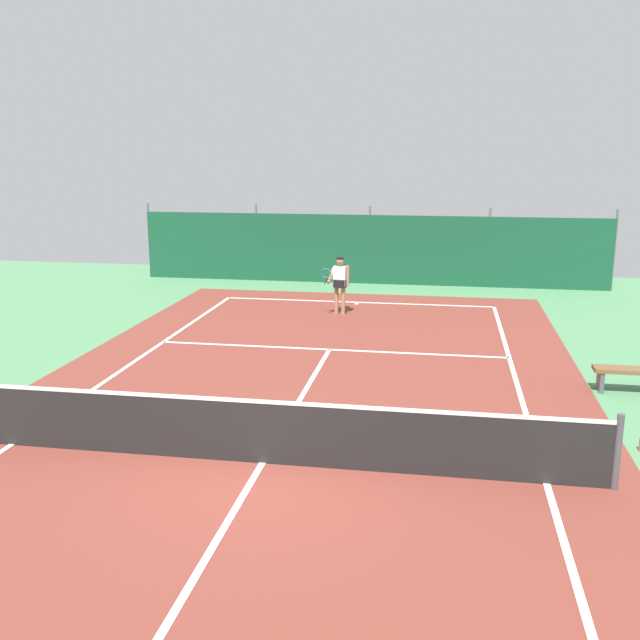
{
  "coord_description": "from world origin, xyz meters",
  "views": [
    {
      "loc": [
        2.55,
        -9.77,
        4.58
      ],
      "look_at": [
        -0.09,
        5.63,
        0.9
      ],
      "focal_mm": 40.62,
      "sensor_mm": 36.0,
      "label": 1
    }
  ],
  "objects_px": {
    "courtside_bench": "(637,374)",
    "parked_car": "(303,247)",
    "tennis_player": "(340,281)",
    "tennis_ball_near_player": "(366,424)",
    "tennis_net": "(262,431)"
  },
  "relations": [
    {
      "from": "courtside_bench",
      "to": "parked_car",
      "type": "bearing_deg",
      "value": 123.74
    },
    {
      "from": "tennis_net",
      "to": "parked_car",
      "type": "xyz_separation_m",
      "value": [
        -2.92,
        18.17,
        0.33
      ]
    },
    {
      "from": "tennis_net",
      "to": "parked_car",
      "type": "relative_size",
      "value": 2.38
    },
    {
      "from": "tennis_net",
      "to": "courtside_bench",
      "type": "height_order",
      "value": "tennis_net"
    },
    {
      "from": "tennis_net",
      "to": "tennis_player",
      "type": "bearing_deg",
      "value": 91.79
    },
    {
      "from": "tennis_player",
      "to": "tennis_ball_near_player",
      "type": "relative_size",
      "value": 24.85
    },
    {
      "from": "tennis_ball_near_player",
      "to": "parked_car",
      "type": "distance_m",
      "value": 17.0
    },
    {
      "from": "tennis_player",
      "to": "parked_car",
      "type": "xyz_separation_m",
      "value": [
        -2.6,
        7.95,
        -0.12
      ]
    },
    {
      "from": "parked_car",
      "to": "tennis_ball_near_player",
      "type": "bearing_deg",
      "value": 106.56
    },
    {
      "from": "tennis_net",
      "to": "tennis_ball_near_player",
      "type": "bearing_deg",
      "value": 51.79
    },
    {
      "from": "tennis_net",
      "to": "parked_car",
      "type": "height_order",
      "value": "parked_car"
    },
    {
      "from": "parked_car",
      "to": "courtside_bench",
      "type": "bearing_deg",
      "value": 125.68
    },
    {
      "from": "tennis_player",
      "to": "tennis_ball_near_player",
      "type": "height_order",
      "value": "tennis_player"
    },
    {
      "from": "tennis_ball_near_player",
      "to": "courtside_bench",
      "type": "bearing_deg",
      "value": 27.96
    },
    {
      "from": "tennis_player",
      "to": "courtside_bench",
      "type": "height_order",
      "value": "tennis_player"
    }
  ]
}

